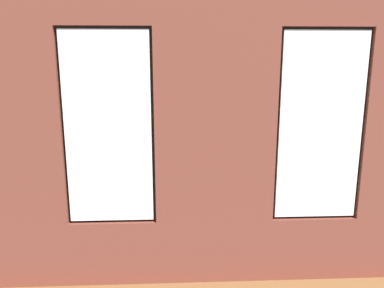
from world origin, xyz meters
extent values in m
cube|color=brown|center=(0.00, 0.00, -0.05)|extent=(6.59, 5.62, 0.10)
cube|color=brown|center=(0.00, 2.43, 1.65)|extent=(1.28, 0.16, 3.30)
cube|color=brown|center=(-1.11, 2.43, 0.37)|extent=(0.95, 0.16, 0.73)
cube|color=white|center=(-1.11, 2.47, 1.76)|extent=(0.89, 0.03, 1.99)
cube|color=#38281E|center=(-1.11, 2.41, 1.76)|extent=(0.95, 0.04, 2.05)
cube|color=brown|center=(1.11, 2.43, 0.37)|extent=(0.95, 0.16, 0.73)
cube|color=white|center=(1.11, 2.47, 1.76)|extent=(0.89, 0.03, 1.99)
cube|color=#38281E|center=(1.11, 2.41, 1.76)|extent=(0.95, 0.04, 2.05)
cube|color=olive|center=(0.00, 2.33, 0.70)|extent=(3.37, 0.24, 0.06)
cube|color=black|center=(0.00, 2.34, 2.10)|extent=(0.48, 0.03, 0.59)
cube|color=#A33875|center=(0.00, 2.33, 2.10)|extent=(0.42, 0.01, 0.53)
cube|color=silver|center=(2.94, 0.20, 1.65)|extent=(0.10, 4.62, 3.30)
cube|color=black|center=(0.05, 1.73, 0.21)|extent=(1.98, 0.85, 0.42)
cube|color=black|center=(0.05, 2.06, 0.61)|extent=(1.98, 0.24, 0.38)
cube|color=black|center=(-0.83, 1.73, 0.52)|extent=(0.22, 0.85, 0.24)
cube|color=black|center=(0.93, 1.73, 0.52)|extent=(0.22, 0.85, 0.24)
cube|color=#232326|center=(-0.33, 1.69, 0.48)|extent=(0.71, 0.65, 0.12)
cube|color=#232326|center=(0.44, 1.69, 0.48)|extent=(0.71, 0.65, 0.12)
cube|color=black|center=(-2.24, 0.09, 0.21)|extent=(0.96, 1.95, 0.42)
cube|color=black|center=(-2.57, 0.11, 0.61)|extent=(0.35, 1.91, 0.38)
cube|color=black|center=(-2.29, -0.75, 0.52)|extent=(0.86, 0.27, 0.24)
cube|color=black|center=(-2.19, 0.93, 0.52)|extent=(0.86, 0.27, 0.24)
cube|color=#232326|center=(-2.22, -0.28, 0.48)|extent=(0.68, 0.71, 0.12)
cube|color=#232326|center=(-2.18, 0.45, 0.48)|extent=(0.68, 0.71, 0.12)
cube|color=#A87547|center=(0.50, 0.06, 0.40)|extent=(1.46, 0.77, 0.04)
cube|color=#A87547|center=(-0.18, -0.27, 0.19)|extent=(0.07, 0.07, 0.38)
cube|color=#A87547|center=(1.17, -0.27, 0.19)|extent=(0.07, 0.07, 0.38)
cube|color=#A87547|center=(-0.18, 0.38, 0.19)|extent=(0.07, 0.07, 0.38)
cube|color=#A87547|center=(1.17, 0.38, 0.19)|extent=(0.07, 0.07, 0.38)
cylinder|color=#B23D38|center=(0.93, 0.17, 0.46)|extent=(0.07, 0.07, 0.08)
cylinder|color=#B7333D|center=(0.39, 0.17, 0.47)|extent=(0.08, 0.08, 0.10)
cylinder|color=gray|center=(0.09, -0.08, 0.47)|extent=(0.13, 0.13, 0.11)
sphere|color=#3D8E42|center=(0.09, -0.08, 0.60)|extent=(0.15, 0.15, 0.15)
cube|color=#59595B|center=(0.50, 0.06, 0.43)|extent=(0.14, 0.17, 0.02)
cube|color=black|center=(2.64, -0.52, 0.25)|extent=(0.90, 0.42, 0.49)
cube|color=black|center=(2.64, -0.52, 0.52)|extent=(0.44, 0.20, 0.05)
cube|color=black|center=(2.64, -0.52, 0.57)|extent=(0.06, 0.04, 0.06)
cube|color=black|center=(2.64, -0.52, 0.90)|extent=(1.01, 0.04, 0.60)
cube|color=black|center=(2.64, -0.54, 0.90)|extent=(0.96, 0.01, 0.55)
cylinder|color=olive|center=(0.42, -1.63, 0.14)|extent=(0.54, 0.54, 0.28)
ellipsoid|color=silver|center=(0.42, -1.63, 0.49)|extent=(1.19, 1.19, 0.48)
ellipsoid|color=navy|center=(0.51, -1.63, 0.61)|extent=(0.44, 0.44, 0.18)
cylinder|color=beige|center=(-1.89, -1.31, 0.10)|extent=(0.21, 0.21, 0.20)
cylinder|color=brown|center=(-1.89, -1.31, 0.29)|extent=(0.03, 0.03, 0.16)
ellipsoid|color=#337F38|center=(-1.89, -1.31, 0.60)|extent=(0.49, 0.49, 0.47)
cylinder|color=brown|center=(2.09, 0.39, 0.20)|extent=(0.41, 0.41, 0.40)
cylinder|color=brown|center=(2.09, 0.39, 0.66)|extent=(0.07, 0.07, 0.52)
cone|color=#3D8E42|center=(2.35, 0.42, 1.19)|extent=(0.64, 0.24, 0.65)
cone|color=#3D8E42|center=(2.13, 0.66, 1.17)|extent=(0.25, 0.67, 0.63)
cone|color=#3D8E42|center=(1.94, 0.54, 1.22)|extent=(0.50, 0.51, 0.70)
cone|color=#3D8E42|center=(1.89, 0.24, 1.19)|extent=(0.59, 0.49, 0.66)
cone|color=#3D8E42|center=(2.14, 0.18, 1.22)|extent=(0.29, 0.57, 0.71)
cylinder|color=#47423D|center=(2.34, -1.76, 0.13)|extent=(0.26, 0.26, 0.26)
cylinder|color=brown|center=(2.34, -1.76, 0.41)|extent=(0.05, 0.05, 0.30)
cone|color=#3D8E42|center=(2.48, -1.77, 0.74)|extent=(0.37, 0.13, 0.43)
cone|color=#3D8E42|center=(2.47, -1.63, 0.70)|extent=(0.38, 0.38, 0.37)
cone|color=#3D8E42|center=(2.28, -1.59, 0.70)|extent=(0.26, 0.45, 0.36)
cone|color=#3D8E42|center=(2.19, -1.69, 0.71)|extent=(0.42, 0.27, 0.39)
cone|color=#3D8E42|center=(2.20, -1.82, 0.73)|extent=(0.41, 0.26, 0.41)
cone|color=#3D8E42|center=(2.31, -1.90, 0.74)|extent=(0.19, 0.39, 0.43)
cone|color=#3D8E42|center=(2.45, -1.85, 0.74)|extent=(0.35, 0.32, 0.43)
cylinder|color=#47423D|center=(-1.39, 1.73, 0.19)|extent=(0.33, 0.33, 0.37)
cylinder|color=brown|center=(-1.39, 1.73, 0.44)|extent=(0.05, 0.05, 0.14)
ellipsoid|color=#286B2D|center=(-1.39, 1.73, 0.72)|extent=(0.50, 0.50, 0.42)
camera|label=1|loc=(0.43, 6.29, 2.44)|focal=35.00mm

